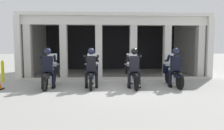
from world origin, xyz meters
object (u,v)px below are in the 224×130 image
motorcycle_far_right (173,74)px  police_officer_far_right (175,64)px  motorcycle_far_left (50,75)px  bollard_kerbside (3,71)px  police_officer_center_right (134,64)px  motorcycle_center_left (92,74)px  police_officer_center_left (91,64)px  police_officer_far_left (48,65)px  motorcycle_center_right (133,75)px

motorcycle_far_right → police_officer_far_right: bearing=-81.3°
motorcycle_far_left → bollard_kerbside: size_ratio=2.03×
motorcycle_far_left → police_officer_far_right: 5.08m
police_officer_center_right → motorcycle_far_right: bearing=14.0°
motorcycle_center_left → police_officer_center_right: police_officer_center_right is taller
police_officer_center_right → police_officer_far_right: same height
motorcycle_far_left → police_officer_center_left: size_ratio=1.29×
police_officer_center_right → police_officer_far_right: (1.68, 0.10, 0.00)m
police_officer_far_right → motorcycle_far_left: bearing=-174.4°
motorcycle_far_left → police_officer_center_left: (1.68, -0.28, 0.44)m
police_officer_far_right → police_officer_far_left: bearing=-171.2°
motorcycle_center_left → police_officer_far_left: bearing=-164.4°
police_officer_center_left → motorcycle_far_right: police_officer_center_left is taller
motorcycle_center_right → motorcycle_far_right: bearing=4.5°
motorcycle_far_left → motorcycle_center_right: (3.37, -0.12, 0.00)m
police_officer_center_right → police_officer_far_left: bearing=179.2°
police_officer_far_left → motorcycle_far_right: 5.08m
motorcycle_far_left → police_officer_far_right: bearing=-0.1°
police_officer_center_right → bollard_kerbside: (-5.86, 1.78, -0.44)m
police_officer_center_left → police_officer_center_right: (1.68, -0.12, 0.00)m
motorcycle_center_right → motorcycle_far_right: 1.69m
motorcycle_center_right → police_officer_center_right: police_officer_center_right is taller
police_officer_far_left → police_officer_center_left: size_ratio=1.00×
police_officer_center_left → police_officer_center_right: size_ratio=1.00×
motorcycle_center_right → police_officer_center_right: size_ratio=1.29×
police_officer_center_left → police_officer_far_right: bearing=5.4°
motorcycle_far_right → motorcycle_center_right: bearing=-167.7°
police_officer_far_left → bollard_kerbside: (-2.49, 1.67, -0.44)m
motorcycle_center_right → police_officer_far_right: bearing=-5.1°
motorcycle_far_left → police_officer_center_right: size_ratio=1.29×
police_officer_far_left → motorcycle_far_right: (5.05, 0.26, -0.44)m
police_officer_far_left → police_officer_far_right: bearing=3.1°
motorcycle_center_right → police_officer_far_right: (1.68, -0.19, 0.44)m
police_officer_far_left → motorcycle_center_right: bearing=6.1°
motorcycle_center_left → motorcycle_far_right: 3.37m
motorcycle_far_right → bollard_kerbside: (-7.55, 1.40, -0.00)m
motorcycle_center_left → police_officer_center_right: (1.68, -0.41, 0.44)m
bollard_kerbside → police_officer_far_left: bearing=-33.7°
motorcycle_far_left → police_officer_far_left: police_officer_far_left is taller
police_officer_center_left → motorcycle_center_left: bearing=95.6°
police_officer_center_left → police_officer_far_right: 3.37m
motorcycle_far_left → bollard_kerbside: bearing=154.3°
motorcycle_center_right → bollard_kerbside: bearing=166.9°
police_officer_center_left → motorcycle_center_right: police_officer_center_left is taller
police_officer_center_left → police_officer_center_right: bearing=1.7°
police_officer_far_right → bollard_kerbside: size_ratio=1.58×
police_officer_far_left → police_officer_center_right: size_ratio=1.00×
bollard_kerbside → police_officer_center_left: bearing=-21.7°
motorcycle_center_left → motorcycle_center_right: same height
police_officer_far_right → police_officer_center_right: bearing=-167.7°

